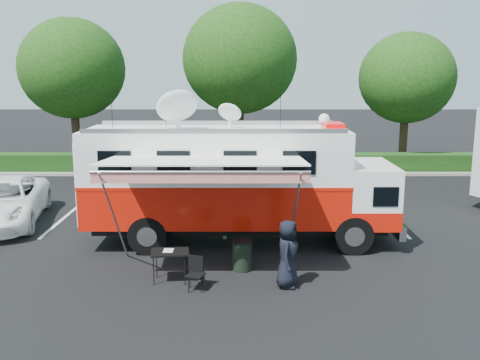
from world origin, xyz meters
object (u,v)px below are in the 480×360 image
object	(u,v)px
folding_table	(170,253)
trash_bin	(242,255)
white_suv	(3,223)
command_truck	(237,181)

from	to	relation	value
folding_table	trash_bin	xyz separation A→B (m)	(1.85, 0.80, -0.35)
white_suv	folding_table	xyz separation A→B (m)	(6.64, -5.33, 0.77)
white_suv	folding_table	bearing A→B (deg)	-49.74
command_truck	white_suv	distance (m)	8.82
folding_table	command_truck	bearing A→B (deg)	62.36
command_truck	folding_table	xyz separation A→B (m)	(-1.71, -3.26, -1.20)
command_truck	folding_table	world-z (taller)	command_truck
white_suv	trash_bin	world-z (taller)	trash_bin
command_truck	white_suv	world-z (taller)	command_truck
white_suv	trash_bin	distance (m)	9.63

